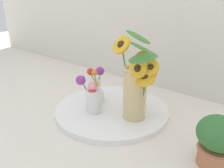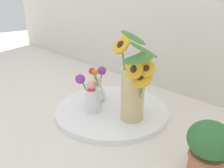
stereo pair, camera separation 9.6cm
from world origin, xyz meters
name	(u,v)px [view 2 (the right image)]	position (x,y,z in m)	size (l,w,h in m)	color
ground_plane	(99,121)	(0.00, 0.00, 0.00)	(6.00, 6.00, 0.00)	silver
serving_tray	(112,109)	(-0.02, 0.10, 0.01)	(0.51, 0.51, 0.02)	white
mason_jar_sunflowers	(133,86)	(0.10, 0.09, 0.17)	(0.25, 0.22, 0.37)	#D1B77A
vase_small_center	(92,95)	(-0.06, 0.01, 0.10)	(0.09, 0.09, 0.17)	white
vase_bulb_right	(99,87)	(-0.12, 0.10, 0.09)	(0.08, 0.09, 0.17)	white
potted_plant	(209,147)	(0.44, 0.04, 0.09)	(0.13, 0.13, 0.17)	#B7704C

